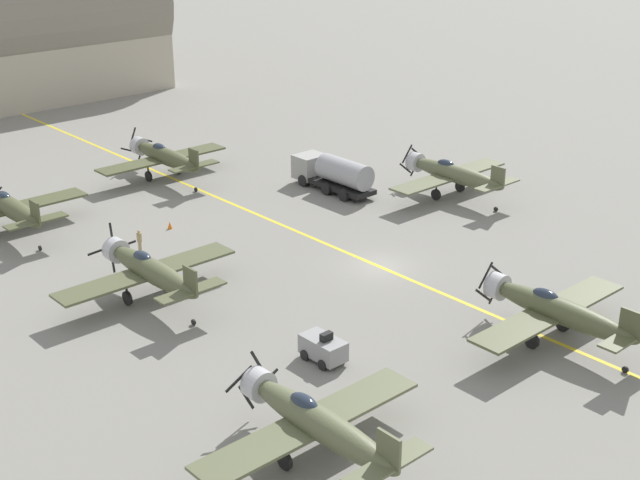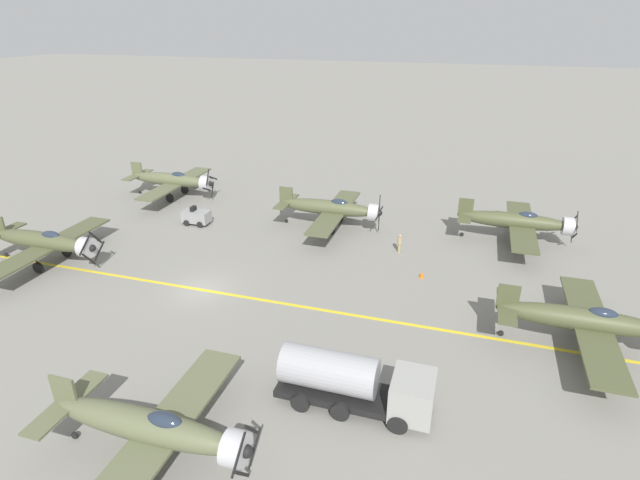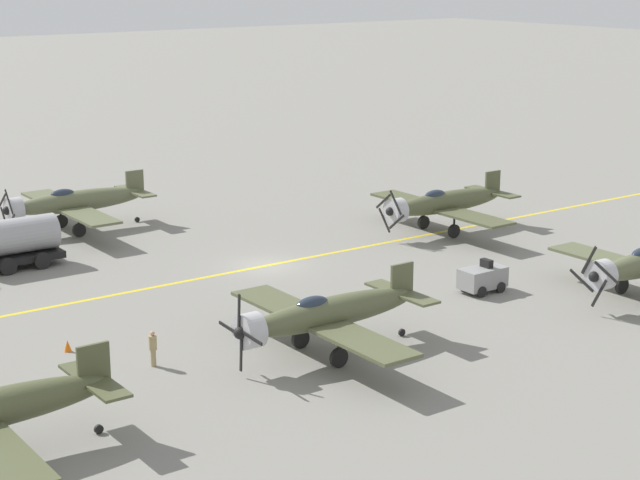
{
  "view_description": "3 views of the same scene",
  "coord_description": "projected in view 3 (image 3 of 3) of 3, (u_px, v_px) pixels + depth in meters",
  "views": [
    {
      "loc": [
        -39.54,
        -38.17,
        24.51
      ],
      "look_at": [
        -4.74,
        0.67,
        3.03
      ],
      "focal_mm": 50.0,
      "sensor_mm": 36.0,
      "label": 1
    },
    {
      "loc": [
        27.96,
        17.81,
        18.46
      ],
      "look_at": [
        -5.18,
        7.54,
        2.81
      ],
      "focal_mm": 28.0,
      "sensor_mm": 36.0,
      "label": 2
    },
    {
      "loc": [
        -51.36,
        32.94,
        17.58
      ],
      "look_at": [
        -6.72,
        0.89,
        3.15
      ],
      "focal_mm": 60.0,
      "sensor_mm": 36.0,
      "label": 3
    }
  ],
  "objects": [
    {
      "name": "airplane_near_center",
      "position": [
        443.0,
        203.0,
        70.63
      ],
      "size": [
        12.0,
        9.98,
        3.65
      ],
      "rotation": [
        0.0,
        0.0,
        0.05
      ],
      "color": "#4E5334",
      "rests_on": "ground"
    },
    {
      "name": "tow_tractor",
      "position": [
        483.0,
        278.0,
        58.24
      ],
      "size": [
        1.57,
        2.6,
        1.79
      ],
      "color": "gray",
      "rests_on": "ground"
    },
    {
      "name": "ground_crew_walking",
      "position": [
        153.0,
        347.0,
        47.51
      ],
      "size": [
        0.36,
        0.36,
        1.66
      ],
      "color": "tan",
      "rests_on": "ground"
    },
    {
      "name": "airplane_mid_left",
      "position": [
        325.0,
        314.0,
        48.48
      ],
      "size": [
        12.0,
        9.98,
        3.8
      ],
      "rotation": [
        0.0,
        0.0,
        -0.28
      ],
      "color": "#525739",
      "rests_on": "ground"
    },
    {
      "name": "airplane_mid_right",
      "position": [
        74.0,
        202.0,
        70.87
      ],
      "size": [
        12.0,
        9.98,
        3.65
      ],
      "rotation": [
        0.0,
        0.0,
        0.15
      ],
      "color": "#5C6142",
      "rests_on": "ground"
    },
    {
      "name": "traffic_cone",
      "position": [
        68.0,
        346.0,
        49.46
      ],
      "size": [
        0.36,
        0.36,
        0.55
      ],
      "primitive_type": "cone",
      "color": "orange",
      "rests_on": "ground"
    },
    {
      "name": "taxiway_stripe",
      "position": [
        266.0,
        266.0,
        63.4
      ],
      "size": [
        0.3,
        160.0,
        0.01
      ],
      "primitive_type": "cube",
      "color": "yellow",
      "rests_on": "ground"
    },
    {
      "name": "ground_plane",
      "position": [
        266.0,
        266.0,
        63.4
      ],
      "size": [
        400.0,
        400.0,
        0.0
      ],
      "primitive_type": "plane",
      "color": "gray"
    }
  ]
}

